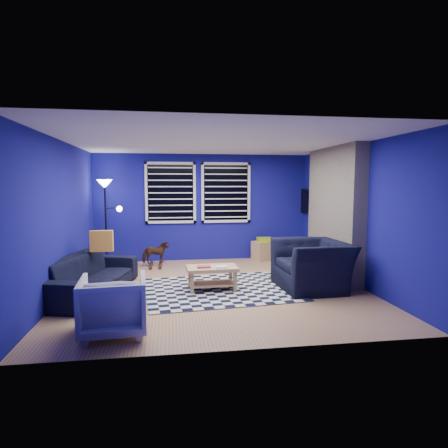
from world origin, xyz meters
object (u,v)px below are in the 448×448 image
(armchair_big, at_px, (312,265))
(floor_lamp, at_px, (106,196))
(cabinet, at_px, (264,250))
(coffee_table, at_px, (212,273))
(tv, at_px, (309,201))
(rocking_horse, at_px, (155,253))
(sofa, at_px, (89,275))
(armchair_bent, at_px, (113,305))

(armchair_big, height_order, floor_lamp, floor_lamp)
(armchair_big, distance_m, cabinet, 2.54)
(armchair_big, relative_size, coffee_table, 1.45)
(tv, relative_size, floor_lamp, 0.53)
(rocking_horse, relative_size, coffee_table, 0.65)
(sofa, xyz_separation_m, coffee_table, (2.01, -0.09, -0.02))
(coffee_table, bearing_deg, tv, 40.33)
(tv, distance_m, coffee_table, 3.50)
(sofa, distance_m, armchair_big, 3.75)
(tv, relative_size, armchair_big, 0.79)
(armchair_bent, xyz_separation_m, cabinet, (2.91, 4.09, -0.12))
(armchair_bent, height_order, floor_lamp, floor_lamp)
(cabinet, bearing_deg, tv, -35.55)
(sofa, relative_size, floor_lamp, 1.15)
(armchair_bent, bearing_deg, tv, -140.16)
(armchair_bent, height_order, cabinet, armchair_bent)
(armchair_big, relative_size, armchair_bent, 1.62)
(floor_lamp, bearing_deg, tv, -0.06)
(coffee_table, relative_size, floor_lamp, 0.46)
(armchair_big, distance_m, coffee_table, 1.73)
(armchair_bent, distance_m, coffee_table, 2.18)
(tv, bearing_deg, rocking_horse, -177.50)
(sofa, bearing_deg, armchair_bent, -144.71)
(sofa, xyz_separation_m, armchair_big, (3.74, -0.22, 0.09))
(armchair_bent, height_order, rocking_horse, armchair_bent)
(tv, height_order, coffee_table, tv)
(cabinet, bearing_deg, rocking_horse, 167.53)
(armchair_big, bearing_deg, coffee_table, -97.29)
(rocking_horse, bearing_deg, tv, -98.24)
(tv, height_order, cabinet, tv)
(armchair_big, relative_size, cabinet, 2.00)
(rocking_horse, distance_m, coffee_table, 2.24)
(tv, distance_m, sofa, 5.11)
(sofa, xyz_separation_m, floor_lamp, (-0.03, 2.07, 1.23))
(tv, relative_size, armchair_bent, 1.29)
(sofa, bearing_deg, cabinet, -41.36)
(armchair_big, height_order, coffee_table, armchair_big)
(armchair_bent, bearing_deg, floor_lamp, -84.79)
(tv, xyz_separation_m, sofa, (-4.55, -2.06, -1.08))
(armchair_big, relative_size, floor_lamp, 0.67)
(cabinet, bearing_deg, coffee_table, -144.07)
(tv, relative_size, coffee_table, 1.15)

